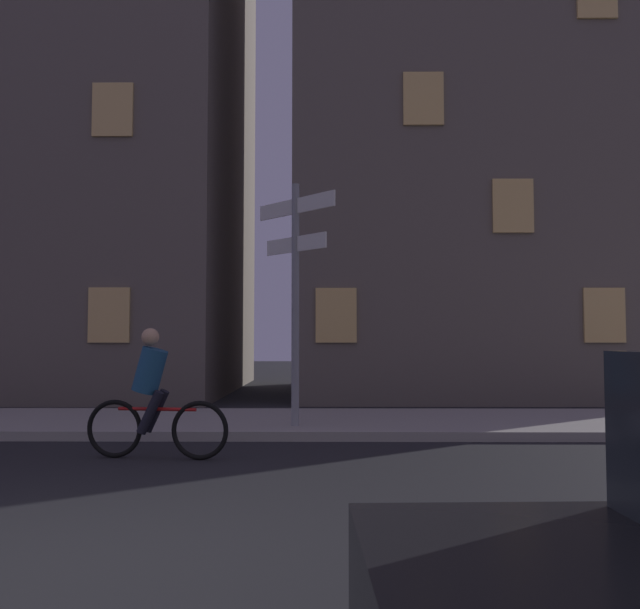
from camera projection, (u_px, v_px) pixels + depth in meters
ground_plane at (31, 579)px, 4.01m from camera, size 80.00×80.00×0.00m
sidewalk_kerb at (218, 423)px, 11.00m from camera, size 40.00×3.22×0.14m
signpost at (295, 280)px, 10.18m from camera, size 1.24×1.24×3.77m
cyclist at (153, 398)px, 8.08m from camera, size 1.81×0.37×1.61m
building_left_block at (25, 108)px, 19.35m from camera, size 12.61×9.59×16.65m
building_right_block at (473, 123)px, 18.36m from camera, size 9.78×7.60×15.10m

